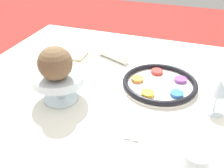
{
  "coord_description": "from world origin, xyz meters",
  "views": [
    {
      "loc": [
        -0.21,
        0.86,
        1.33
      ],
      "look_at": [
        0.07,
        0.07,
        0.8
      ],
      "focal_mm": 42.0,
      "sensor_mm": 36.0,
      "label": 1
    }
  ],
  "objects_px": {
    "fruit_stand": "(59,79)",
    "coconut": "(55,63)",
    "orange_fruit": "(54,64)",
    "bread_plate": "(75,56)",
    "wine_glass": "(219,89)",
    "cup_near": "(196,161)",
    "napkin_roll": "(113,55)",
    "seder_plate": "(160,84)"
  },
  "relations": [
    {
      "from": "napkin_roll",
      "to": "cup_near",
      "type": "height_order",
      "value": "cup_near"
    },
    {
      "from": "coconut",
      "to": "bread_plate",
      "type": "height_order",
      "value": "coconut"
    },
    {
      "from": "fruit_stand",
      "to": "orange_fruit",
      "type": "bearing_deg",
      "value": 76.98
    },
    {
      "from": "fruit_stand",
      "to": "bread_plate",
      "type": "height_order",
      "value": "fruit_stand"
    },
    {
      "from": "coconut",
      "to": "napkin_roll",
      "type": "height_order",
      "value": "coconut"
    },
    {
      "from": "coconut",
      "to": "napkin_roll",
      "type": "distance_m",
      "value": 0.44
    },
    {
      "from": "bread_plate",
      "to": "coconut",
      "type": "bearing_deg",
      "value": 108.07
    },
    {
      "from": "bread_plate",
      "to": "napkin_roll",
      "type": "height_order",
      "value": "napkin_roll"
    },
    {
      "from": "wine_glass",
      "to": "fruit_stand",
      "type": "relative_size",
      "value": 0.65
    },
    {
      "from": "orange_fruit",
      "to": "napkin_roll",
      "type": "xyz_separation_m",
      "value": [
        -0.08,
        -0.39,
        -0.13
      ]
    },
    {
      "from": "coconut",
      "to": "cup_near",
      "type": "distance_m",
      "value": 0.52
    },
    {
      "from": "orange_fruit",
      "to": "fruit_stand",
      "type": "bearing_deg",
      "value": -103.02
    },
    {
      "from": "cup_near",
      "to": "seder_plate",
      "type": "bearing_deg",
      "value": -66.59
    },
    {
      "from": "seder_plate",
      "to": "wine_glass",
      "type": "bearing_deg",
      "value": 155.68
    },
    {
      "from": "coconut",
      "to": "bread_plate",
      "type": "distance_m",
      "value": 0.41
    },
    {
      "from": "orange_fruit",
      "to": "seder_plate",
      "type": "bearing_deg",
      "value": -146.86
    },
    {
      "from": "orange_fruit",
      "to": "wine_glass",
      "type": "bearing_deg",
      "value": -167.07
    },
    {
      "from": "wine_glass",
      "to": "napkin_roll",
      "type": "xyz_separation_m",
      "value": [
        0.46,
        -0.26,
        -0.07
      ]
    },
    {
      "from": "fruit_stand",
      "to": "coconut",
      "type": "distance_m",
      "value": 0.09
    },
    {
      "from": "orange_fruit",
      "to": "bread_plate",
      "type": "distance_m",
      "value": 0.38
    },
    {
      "from": "seder_plate",
      "to": "coconut",
      "type": "bearing_deg",
      "value": 37.1
    },
    {
      "from": "coconut",
      "to": "seder_plate",
      "type": "bearing_deg",
      "value": -142.9
    },
    {
      "from": "bread_plate",
      "to": "fruit_stand",
      "type": "bearing_deg",
      "value": 107.33
    },
    {
      "from": "fruit_stand",
      "to": "wine_glass",
      "type": "bearing_deg",
      "value": -168.23
    },
    {
      "from": "seder_plate",
      "to": "orange_fruit",
      "type": "xyz_separation_m",
      "value": [
        0.33,
        0.22,
        0.14
      ]
    },
    {
      "from": "orange_fruit",
      "to": "coconut",
      "type": "bearing_deg",
      "value": 131.08
    },
    {
      "from": "wine_glass",
      "to": "fruit_stand",
      "type": "distance_m",
      "value": 0.55
    },
    {
      "from": "napkin_roll",
      "to": "cup_near",
      "type": "xyz_separation_m",
      "value": [
        -0.42,
        0.55,
        0.01
      ]
    },
    {
      "from": "seder_plate",
      "to": "bread_plate",
      "type": "xyz_separation_m",
      "value": [
        0.43,
        -0.12,
        -0.01
      ]
    },
    {
      "from": "orange_fruit",
      "to": "cup_near",
      "type": "distance_m",
      "value": 0.54
    },
    {
      "from": "seder_plate",
      "to": "napkin_roll",
      "type": "height_order",
      "value": "napkin_roll"
    },
    {
      "from": "fruit_stand",
      "to": "coconut",
      "type": "xyz_separation_m",
      "value": [
        -0.02,
        0.03,
        0.08
      ]
    },
    {
      "from": "wine_glass",
      "to": "seder_plate",
      "type": "bearing_deg",
      "value": -24.32
    },
    {
      "from": "orange_fruit",
      "to": "coconut",
      "type": "relative_size",
      "value": 0.7
    },
    {
      "from": "fruit_stand",
      "to": "cup_near",
      "type": "bearing_deg",
      "value": 160.74
    },
    {
      "from": "wine_glass",
      "to": "napkin_roll",
      "type": "distance_m",
      "value": 0.54
    },
    {
      "from": "cup_near",
      "to": "bread_plate",
      "type": "bearing_deg",
      "value": -39.98
    },
    {
      "from": "bread_plate",
      "to": "cup_near",
      "type": "distance_m",
      "value": 0.78
    },
    {
      "from": "wine_glass",
      "to": "bread_plate",
      "type": "relative_size",
      "value": 0.82
    },
    {
      "from": "napkin_roll",
      "to": "seder_plate",
      "type": "bearing_deg",
      "value": 146.35
    },
    {
      "from": "fruit_stand",
      "to": "bread_plate",
      "type": "distance_m",
      "value": 0.35
    },
    {
      "from": "wine_glass",
      "to": "orange_fruit",
      "type": "bearing_deg",
      "value": 12.93
    }
  ]
}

